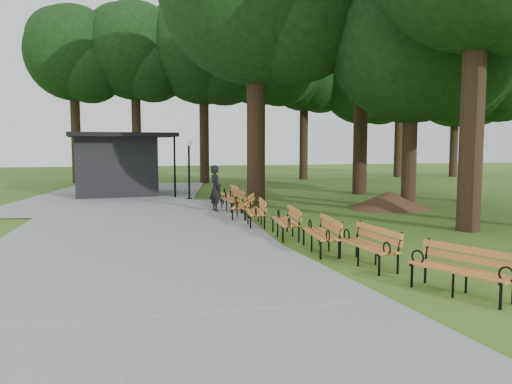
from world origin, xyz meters
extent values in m
plane|color=#39601B|center=(0.00, 0.00, 0.00)|extent=(100.00, 100.00, 0.00)
cube|color=gray|center=(-4.00, 3.00, 0.03)|extent=(12.00, 38.00, 0.06)
imported|color=black|center=(-0.83, 6.78, 0.92)|extent=(0.57, 0.75, 1.84)
cylinder|color=black|center=(-1.42, 11.25, 1.32)|extent=(0.10, 0.10, 2.63)
sphere|color=white|center=(-1.42, 11.25, 2.73)|extent=(0.32, 0.32, 0.32)
cone|color=#47301C|center=(6.31, 6.13, 0.36)|extent=(2.88, 2.88, 0.72)
cylinder|color=black|center=(6.06, 0.70, 3.94)|extent=(0.70, 0.70, 7.88)
cylinder|color=black|center=(7.07, 5.97, 3.14)|extent=(0.60, 0.60, 6.28)
sphere|color=black|center=(7.07, 5.97, 6.87)|extent=(6.74, 6.74, 6.74)
cylinder|color=black|center=(1.25, 8.71, 4.30)|extent=(0.80, 0.80, 8.60)
cylinder|color=black|center=(7.76, 12.14, 4.47)|extent=(0.76, 0.76, 8.95)
sphere|color=black|center=(7.76, 12.14, 9.78)|extent=(7.27, 7.27, 7.27)
cylinder|color=black|center=(10.98, 7.65, 3.08)|extent=(0.56, 0.56, 6.15)
sphere|color=black|center=(10.98, 7.65, 6.73)|extent=(6.19, 6.19, 6.19)
camera|label=1|loc=(-3.77, -12.64, 2.65)|focal=35.19mm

